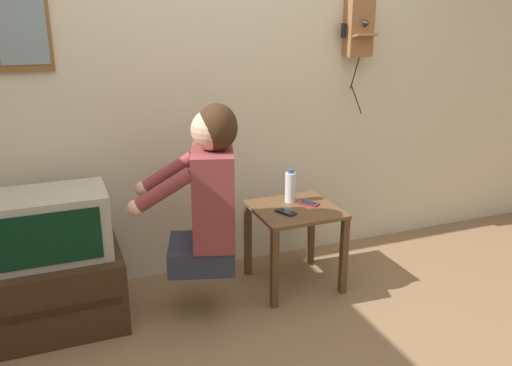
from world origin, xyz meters
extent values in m
plane|color=#846647|center=(0.00, 0.00, 0.00)|extent=(14.00, 14.00, 0.00)
cube|color=beige|center=(0.00, 1.13, 1.27)|extent=(6.80, 0.05, 2.55)
cube|color=brown|center=(0.43, 0.67, 0.50)|extent=(0.50, 0.48, 0.02)
cube|color=#523822|center=(0.20, 0.46, 0.24)|extent=(0.04, 0.04, 0.49)
cube|color=#523822|center=(0.65, 0.46, 0.24)|extent=(0.04, 0.04, 0.49)
cube|color=#523822|center=(0.20, 0.89, 0.24)|extent=(0.04, 0.04, 0.49)
cube|color=#523822|center=(0.65, 0.89, 0.24)|extent=(0.04, 0.04, 0.49)
cube|color=#2D3347|center=(-0.19, 0.58, 0.36)|extent=(0.44, 0.43, 0.14)
cube|color=brown|center=(-0.12, 0.56, 0.69)|extent=(0.31, 0.41, 0.52)
sphere|color=#DBAD8E|center=(-0.12, 0.56, 1.06)|extent=(0.22, 0.22, 0.22)
ellipsoid|color=#382314|center=(-0.09, 0.55, 1.07)|extent=(0.27, 0.28, 0.25)
cylinder|color=brown|center=(-0.40, 0.49, 0.78)|extent=(0.33, 0.17, 0.24)
cylinder|color=brown|center=(-0.31, 0.78, 0.78)|extent=(0.33, 0.17, 0.24)
sphere|color=#DBAD8E|center=(-0.54, 0.53, 0.69)|extent=(0.09, 0.09, 0.09)
sphere|color=#DBAD8E|center=(-0.45, 0.82, 0.69)|extent=(0.09, 0.09, 0.09)
cube|color=#382316|center=(-0.98, 0.74, 0.20)|extent=(0.74, 0.53, 0.41)
cube|color=black|center=(-0.98, 0.47, 0.22)|extent=(0.66, 0.01, 0.02)
cube|color=#ADA89E|center=(-0.96, 0.74, 0.58)|extent=(0.60, 0.37, 0.35)
cube|color=black|center=(-0.96, 0.55, 0.58)|extent=(0.49, 0.01, 0.27)
cube|color=olive|center=(1.03, 1.05, 1.53)|extent=(0.17, 0.11, 0.37)
cube|color=olive|center=(1.03, 0.96, 1.49)|extent=(0.15, 0.07, 0.03)
cone|color=black|center=(1.03, 0.94, 1.56)|extent=(0.04, 0.05, 0.04)
cylinder|color=black|center=(0.92, 1.05, 1.51)|extent=(0.03, 0.03, 0.09)
cylinder|color=black|center=(1.01, 1.03, 1.25)|extent=(0.04, 0.04, 0.22)
cylinder|color=black|center=(1.04, 1.03, 1.07)|extent=(0.07, 0.06, 0.19)
cube|color=brown|center=(-0.97, 1.09, 1.60)|extent=(0.28, 0.02, 0.52)
cube|color=gray|center=(-0.97, 1.07, 1.60)|extent=(0.24, 0.01, 0.45)
cube|color=black|center=(0.34, 0.61, 0.51)|extent=(0.11, 0.14, 0.01)
cube|color=black|center=(0.34, 0.61, 0.52)|extent=(0.09, 0.11, 0.00)
cube|color=maroon|center=(0.53, 0.70, 0.51)|extent=(0.12, 0.13, 0.01)
cube|color=black|center=(0.53, 0.70, 0.52)|extent=(0.10, 0.11, 0.00)
cylinder|color=silver|center=(0.45, 0.78, 0.60)|extent=(0.07, 0.07, 0.19)
cylinder|color=#2D4C8C|center=(0.45, 0.78, 0.71)|extent=(0.04, 0.04, 0.02)
camera|label=1|loc=(-0.90, -2.08, 1.68)|focal=38.00mm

